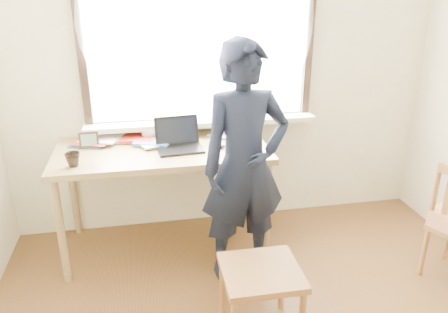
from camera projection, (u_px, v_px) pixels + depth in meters
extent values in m
cube|color=beige|center=(225.00, 73.00, 3.49)|extent=(3.50, 0.02, 2.60)
cube|color=white|center=(200.00, 35.00, 3.33)|extent=(1.70, 0.01, 1.30)
cube|color=black|center=(201.00, 121.00, 3.57)|extent=(1.82, 0.06, 0.06)
cube|color=black|center=(80.00, 38.00, 3.16)|extent=(0.06, 0.06, 1.30)
cube|color=black|center=(309.00, 33.00, 3.47)|extent=(0.06, 0.06, 1.30)
cube|color=beige|center=(203.00, 122.00, 3.50)|extent=(1.85, 0.20, 0.04)
cube|color=white|center=(201.00, 22.00, 3.23)|extent=(1.95, 0.02, 1.65)
cube|color=olive|center=(162.00, 150.00, 3.24)|extent=(1.56, 0.78, 0.04)
cylinder|color=olive|center=(61.00, 232.00, 2.96)|extent=(0.06, 0.06, 0.79)
cylinder|color=olive|center=(73.00, 190.00, 3.57)|extent=(0.06, 0.06, 0.79)
cylinder|color=olive|center=(267.00, 212.00, 3.21)|extent=(0.06, 0.06, 0.79)
cylinder|color=olive|center=(245.00, 176.00, 3.82)|extent=(0.06, 0.06, 0.79)
cube|color=black|center=(180.00, 149.00, 3.17)|extent=(0.34, 0.26, 0.02)
cube|color=black|center=(177.00, 131.00, 3.24)|extent=(0.33, 0.10, 0.21)
cube|color=black|center=(177.00, 131.00, 3.24)|extent=(0.29, 0.08, 0.18)
cube|color=black|center=(180.00, 149.00, 3.16)|extent=(0.30, 0.16, 0.00)
imported|color=white|center=(149.00, 133.00, 3.39)|extent=(0.15, 0.15, 0.09)
imported|color=black|center=(73.00, 160.00, 2.88)|extent=(0.13, 0.13, 0.09)
ellipsoid|color=black|center=(220.00, 146.00, 3.20)|extent=(0.08, 0.06, 0.03)
cube|color=white|center=(151.00, 141.00, 3.33)|extent=(0.26, 0.29, 0.02)
cube|color=white|center=(129.00, 145.00, 3.25)|extent=(0.35, 0.36, 0.02)
cube|color=gold|center=(88.00, 141.00, 3.32)|extent=(0.32, 0.33, 0.01)
cube|color=gold|center=(106.00, 137.00, 3.38)|extent=(0.30, 0.29, 0.02)
cube|color=white|center=(146.00, 133.00, 3.46)|extent=(0.34, 0.32, 0.02)
cube|color=white|center=(91.00, 137.00, 3.38)|extent=(0.21, 0.28, 0.01)
cube|color=white|center=(122.00, 143.00, 3.24)|extent=(0.30, 0.34, 0.01)
imported|color=white|center=(117.00, 137.00, 3.41)|extent=(0.23, 0.29, 0.03)
imported|color=white|center=(214.00, 132.00, 3.54)|extent=(0.27, 0.27, 0.02)
cube|color=black|center=(89.00, 141.00, 3.20)|extent=(0.14, 0.03, 0.11)
cube|color=#4F7433|center=(89.00, 141.00, 3.20)|extent=(0.11, 0.01, 0.08)
cube|color=brown|center=(261.00, 272.00, 2.48)|extent=(0.45, 0.43, 0.04)
cylinder|color=brown|center=(222.00, 288.00, 2.70)|extent=(0.04, 0.04, 0.42)
cylinder|color=brown|center=(282.00, 281.00, 2.77)|extent=(0.04, 0.04, 0.42)
cylinder|color=brown|center=(448.00, 237.00, 3.28)|extent=(0.03, 0.03, 0.38)
cylinder|color=brown|center=(424.00, 252.00, 3.10)|extent=(0.03, 0.03, 0.38)
cylinder|color=brown|center=(435.00, 195.00, 2.93)|extent=(0.03, 0.03, 0.46)
cube|color=brown|center=(446.00, 203.00, 2.88)|extent=(0.03, 0.04, 0.37)
imported|color=black|center=(245.00, 165.00, 2.92)|extent=(0.66, 0.47, 1.67)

